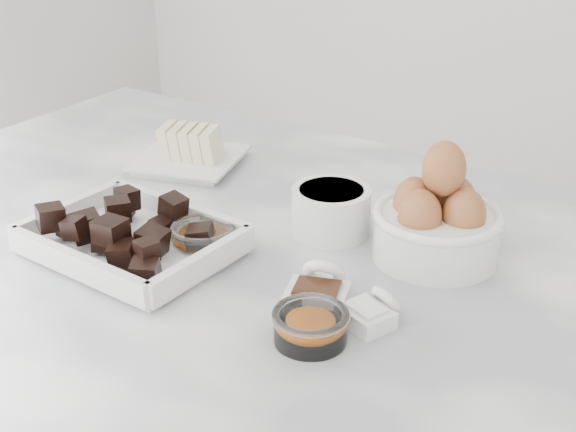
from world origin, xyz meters
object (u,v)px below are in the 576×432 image
object	(u,v)px
chocolate_dish	(131,234)
honey_bowl	(203,238)
sugar_ramekin	(331,209)
egg_bowl	(437,221)
butter_plate	(187,151)
zest_bowl	(311,325)
vanilla_spoon	(319,291)
salt_spoon	(371,312)

from	to	relation	value
chocolate_dish	honey_bowl	world-z (taller)	chocolate_dish
chocolate_dish	sugar_ramekin	world-z (taller)	chocolate_dish
chocolate_dish	egg_bowl	size ratio (longest dim) A/B	1.62
honey_bowl	butter_plate	bearing A→B (deg)	133.92
butter_plate	zest_bowl	xyz separation A→B (m)	(0.39, -0.28, -0.00)
sugar_ramekin	honey_bowl	size ratio (longest dim) A/B	1.26
chocolate_dish	zest_bowl	distance (m)	0.27
zest_bowl	vanilla_spoon	xyz separation A→B (m)	(-0.03, 0.06, -0.00)
sugar_ramekin	egg_bowl	distance (m)	0.13
egg_bowl	vanilla_spoon	distance (m)	0.17
chocolate_dish	butter_plate	world-z (taller)	chocolate_dish
butter_plate	vanilla_spoon	xyz separation A→B (m)	(0.36, -0.22, -0.01)
butter_plate	vanilla_spoon	size ratio (longest dim) A/B	1.99
chocolate_dish	zest_bowl	world-z (taller)	chocolate_dish
egg_bowl	vanilla_spoon	size ratio (longest dim) A/B	1.66
chocolate_dish	honey_bowl	distance (m)	0.08
egg_bowl	vanilla_spoon	bearing A→B (deg)	-109.41
sugar_ramekin	honey_bowl	world-z (taller)	sugar_ramekin
sugar_ramekin	vanilla_spoon	distance (m)	0.17
vanilla_spoon	salt_spoon	world-z (taller)	vanilla_spoon
zest_bowl	vanilla_spoon	distance (m)	0.07
sugar_ramekin	honey_bowl	xyz separation A→B (m)	(-0.10, -0.12, -0.01)
honey_bowl	zest_bowl	bearing A→B (deg)	-23.00
butter_plate	egg_bowl	world-z (taller)	egg_bowl
egg_bowl	honey_bowl	world-z (taller)	egg_bowl
egg_bowl	sugar_ramekin	bearing A→B (deg)	-174.76
chocolate_dish	butter_plate	distance (m)	0.27
vanilla_spoon	salt_spoon	bearing A→B (deg)	-0.00
zest_bowl	salt_spoon	size ratio (longest dim) A/B	1.05
zest_bowl	salt_spoon	world-z (taller)	salt_spoon
sugar_ramekin	zest_bowl	size ratio (longest dim) A/B	1.28
butter_plate	vanilla_spoon	bearing A→B (deg)	-31.46
chocolate_dish	honey_bowl	size ratio (longest dim) A/B	3.13
butter_plate	sugar_ramekin	xyz separation A→B (m)	(0.29, -0.07, 0.01)
chocolate_dish	sugar_ramekin	bearing A→B (deg)	46.38
chocolate_dish	egg_bowl	xyz separation A→B (m)	(0.30, 0.18, 0.02)
egg_bowl	zest_bowl	size ratio (longest dim) A/B	1.96
vanilla_spoon	salt_spoon	xyz separation A→B (m)	(0.06, -0.00, -0.00)
salt_spoon	butter_plate	bearing A→B (deg)	152.39
zest_bowl	vanilla_spoon	size ratio (longest dim) A/B	0.85
zest_bowl	butter_plate	bearing A→B (deg)	144.20
sugar_ramekin	butter_plate	bearing A→B (deg)	165.94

